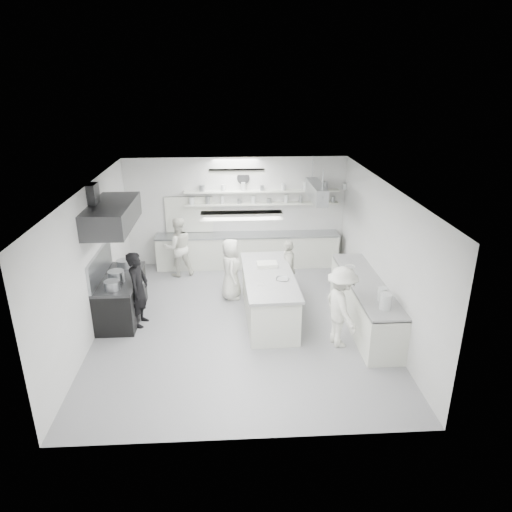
{
  "coord_description": "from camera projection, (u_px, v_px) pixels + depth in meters",
  "views": [
    {
      "loc": [
        -0.19,
        -8.92,
        5.01
      ],
      "look_at": [
        0.37,
        0.6,
        1.3
      ],
      "focal_mm": 32.62,
      "sensor_mm": 36.0,
      "label": 1
    }
  ],
  "objects": [
    {
      "name": "right_counter",
      "position": [
        365.0,
        304.0,
        9.92
      ],
      "size": [
        0.74,
        3.3,
        0.94
      ],
      "primitive_type": "cube",
      "color": "silver",
      "rests_on": "floor"
    },
    {
      "name": "prep_island",
      "position": [
        269.0,
        297.0,
        10.2
      ],
      "size": [
        1.06,
        2.66,
        0.97
      ],
      "primitive_type": "cube",
      "rotation": [
        0.0,
        0.0,
        0.03
      ],
      "color": "silver",
      "rests_on": "floor"
    },
    {
      "name": "cook_right",
      "position": [
        341.0,
        307.0,
        9.01
      ],
      "size": [
        0.82,
        1.17,
        1.65
      ],
      "primitive_type": "imported",
      "rotation": [
        0.0,
        0.0,
        1.78
      ],
      "color": "white",
      "rests_on": "floor"
    },
    {
      "name": "shelf_upper",
      "position": [
        262.0,
        191.0,
        12.54
      ],
      "size": [
        4.2,
        0.26,
        0.04
      ],
      "primitive_type": "cube",
      "color": "silver",
      "rests_on": "wall_back"
    },
    {
      "name": "exhaust_hood",
      "position": [
        112.0,
        215.0,
        9.5
      ],
      "size": [
        0.85,
        2.0,
        0.5
      ],
      "primitive_type": "cube",
      "color": "#343435",
      "rests_on": "wall_left"
    },
    {
      "name": "bowl_island_a",
      "position": [
        282.0,
        280.0,
        9.77
      ],
      "size": [
        0.34,
        0.34,
        0.07
      ],
      "primitive_type": "imported",
      "rotation": [
        0.0,
        0.0,
        -0.26
      ],
      "color": "#9B9FA3",
      "rests_on": "prep_island"
    },
    {
      "name": "floor",
      "position": [
        241.0,
        322.0,
        10.13
      ],
      "size": [
        6.0,
        7.0,
        0.02
      ],
      "primitive_type": "cube",
      "color": "gray",
      "rests_on": "ground"
    },
    {
      "name": "wall_front",
      "position": [
        247.0,
        352.0,
        6.33
      ],
      "size": [
        6.0,
        0.04,
        3.0
      ],
      "primitive_type": "cube",
      "color": "silver",
      "rests_on": "floor"
    },
    {
      "name": "ceiling",
      "position": [
        239.0,
        186.0,
        9.03
      ],
      "size": [
        6.0,
        7.0,
        0.02
      ],
      "primitive_type": "cube",
      "color": "white",
      "rests_on": "wall_back"
    },
    {
      "name": "shelf_lower",
      "position": [
        262.0,
        204.0,
        12.66
      ],
      "size": [
        4.2,
        0.26,
        0.04
      ],
      "primitive_type": "cube",
      "color": "silver",
      "rests_on": "wall_back"
    },
    {
      "name": "cook_back",
      "position": [
        178.0,
        247.0,
        12.24
      ],
      "size": [
        0.92,
        0.81,
        1.6
      ],
      "primitive_type": "imported",
      "rotation": [
        0.0,
        0.0,
        -2.84
      ],
      "color": "white",
      "rests_on": "floor"
    },
    {
      "name": "light_fixture_front",
      "position": [
        242.0,
        215.0,
        7.38
      ],
      "size": [
        1.3,
        0.25,
        0.1
      ],
      "primitive_type": "cube",
      "color": "silver",
      "rests_on": "ceiling"
    },
    {
      "name": "cook_island_left",
      "position": [
        231.0,
        269.0,
        10.99
      ],
      "size": [
        0.49,
        0.74,
        1.49
      ],
      "primitive_type": "imported",
      "rotation": [
        0.0,
        0.0,
        1.59
      ],
      "color": "white",
      "rests_on": "floor"
    },
    {
      "name": "stove",
      "position": [
        121.0,
        298.0,
        10.19
      ],
      "size": [
        0.8,
        1.8,
        0.9
      ],
      "primitive_type": "cube",
      "color": "black",
      "rests_on": "floor"
    },
    {
      "name": "pass_through_window",
      "position": [
        189.0,
        215.0,
        12.77
      ],
      "size": [
        1.3,
        0.04,
        1.0
      ],
      "primitive_type": "cube",
      "color": "black",
      "rests_on": "wall_back"
    },
    {
      "name": "stove_pot",
      "position": [
        116.0,
        277.0,
        9.77
      ],
      "size": [
        0.34,
        0.34,
        0.29
      ],
      "primitive_type": "cylinder",
      "color": "#9B9FA3",
      "rests_on": "stove"
    },
    {
      "name": "pot_rack",
      "position": [
        316.0,
        192.0,
        11.63
      ],
      "size": [
        0.3,
        1.6,
        0.4
      ],
      "primitive_type": "cube",
      "color": "#9B9FA3",
      "rests_on": "ceiling"
    },
    {
      "name": "back_counter",
      "position": [
        248.0,
        251.0,
        12.95
      ],
      "size": [
        5.0,
        0.6,
        0.92
      ],
      "primitive_type": "cube",
      "color": "silver",
      "rests_on": "floor"
    },
    {
      "name": "light_fixture_rear",
      "position": [
        237.0,
        172.0,
        10.73
      ],
      "size": [
        1.3,
        0.25,
        0.1
      ],
      "primitive_type": "cube",
      "color": "silver",
      "rests_on": "ceiling"
    },
    {
      "name": "wall_right",
      "position": [
        382.0,
        255.0,
        9.75
      ],
      "size": [
        0.04,
        7.0,
        3.0
      ],
      "primitive_type": "cube",
      "color": "silver",
      "rests_on": "floor"
    },
    {
      "name": "wall_back",
      "position": [
        236.0,
        212.0,
        12.84
      ],
      "size": [
        6.0,
        0.04,
        3.0
      ],
      "primitive_type": "cube",
      "color": "silver",
      "rests_on": "floor"
    },
    {
      "name": "bowl_island_b",
      "position": [
        261.0,
        285.0,
        9.53
      ],
      "size": [
        0.18,
        0.18,
        0.05
      ],
      "primitive_type": "imported",
      "rotation": [
        0.0,
        0.0,
        0.02
      ],
      "color": "silver",
      "rests_on": "prep_island"
    },
    {
      "name": "cook_island_right",
      "position": [
        288.0,
        269.0,
        11.02
      ],
      "size": [
        0.42,
        0.87,
        1.45
      ],
      "primitive_type": "imported",
      "rotation": [
        0.0,
        0.0,
        -1.65
      ],
      "color": "white",
      "rests_on": "floor"
    },
    {
      "name": "wall_clock",
      "position": [
        243.0,
        178.0,
        12.47
      ],
      "size": [
        0.32,
        0.05,
        0.32
      ],
      "primitive_type": "cylinder",
      "rotation": [
        1.57,
        0.0,
        0.0
      ],
      "color": "white",
      "rests_on": "wall_back"
    },
    {
      "name": "cook_stove",
      "position": [
        138.0,
        289.0,
        9.76
      ],
      "size": [
        0.5,
        0.66,
        1.65
      ],
      "primitive_type": "imported",
      "rotation": [
        0.0,
        0.0,
        1.39
      ],
      "color": "black",
      "rests_on": "floor"
    },
    {
      "name": "wall_left",
      "position": [
        92.0,
        261.0,
        9.42
      ],
      "size": [
        0.04,
        7.0,
        3.0
      ],
      "primitive_type": "cube",
      "color": "silver",
      "rests_on": "floor"
    },
    {
      "name": "bowl_right",
      "position": [
        350.0,
        267.0,
        10.52
      ],
      "size": [
        0.23,
        0.23,
        0.05
      ],
      "primitive_type": "imported",
      "rotation": [
        0.0,
        0.0,
        0.07
      ],
      "color": "silver",
      "rests_on": "right_counter"
    }
  ]
}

